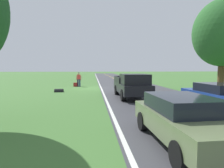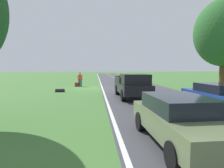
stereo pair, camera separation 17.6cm
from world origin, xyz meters
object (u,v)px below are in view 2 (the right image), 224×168
Objects in this scene: tree_far_side_near at (224,33)px; sedan_mid_oncoming at (217,96)px; hitchhiker_walking at (80,78)px; sedan_ahead_same_lane at (181,119)px; suitcase_carried at (77,85)px; pickup_truck_passing at (132,85)px.

tree_far_side_near reaches higher than sedan_mid_oncoming.
sedan_mid_oncoming is at bearing 121.12° from hitchhiker_walking.
tree_far_side_near is at bearing -128.71° from sedan_ahead_same_lane.
sedan_mid_oncoming is at bearing 27.40° from suitcase_carried.
suitcase_carried is 16.30m from tree_far_side_near.
suitcase_carried is 0.11× the size of sedan_ahead_same_lane.
sedan_ahead_same_lane is 6.07m from sedan_mid_oncoming.
hitchhiker_walking reaches higher than sedan_ahead_same_lane.
tree_far_side_near is at bearing -126.14° from sedan_mid_oncoming.
pickup_truck_passing is 1.22× the size of sedan_mid_oncoming.
sedan_ahead_same_lane is at bearing 47.88° from sedan_mid_oncoming.
suitcase_carried is at bearing -57.45° from sedan_mid_oncoming.
sedan_ahead_same_lane is (-4.38, 18.50, -0.23)m from hitchhiker_walking.
pickup_truck_passing is 1.22× the size of sedan_ahead_same_lane.
tree_far_side_near reaches higher than hitchhiker_walking.
sedan_ahead_same_lane is (-4.79, 18.39, 0.51)m from suitcase_carried.
hitchhiker_walking is at bearing -29.67° from tree_far_side_near.
sedan_ahead_same_lane is 1.00× the size of sedan_mid_oncoming.
sedan_mid_oncoming is (-8.45, 14.00, -0.23)m from hitchhiker_walking.
hitchhiker_walking is 19.02m from sedan_ahead_same_lane.
sedan_ahead_same_lane is at bearing 9.46° from suitcase_carried.
pickup_truck_passing is at bearing 115.87° from hitchhiker_walking.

